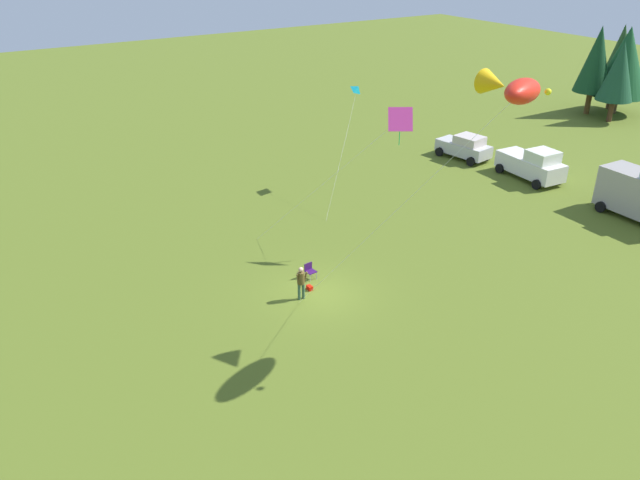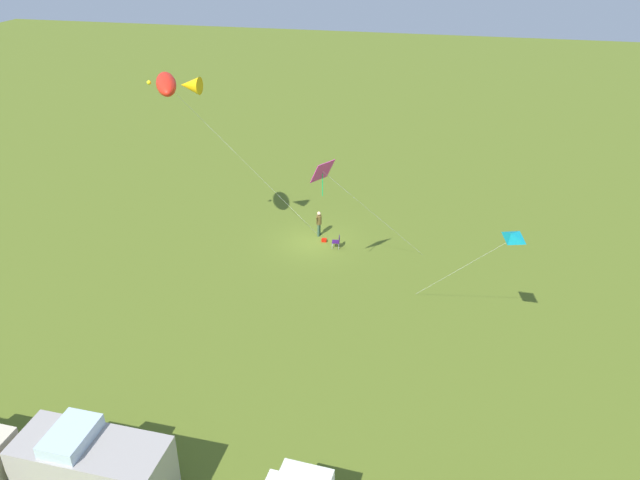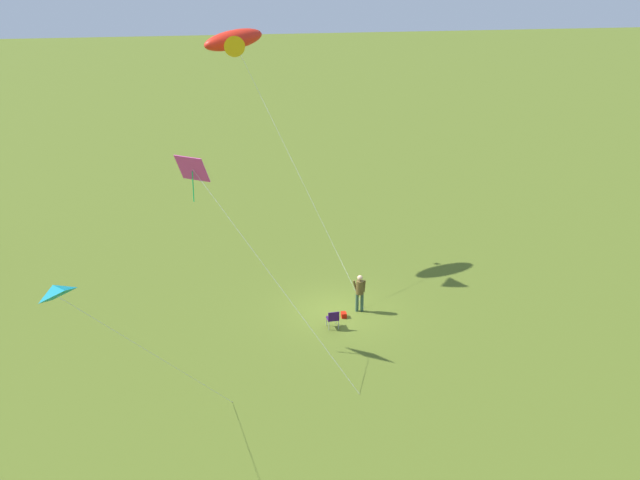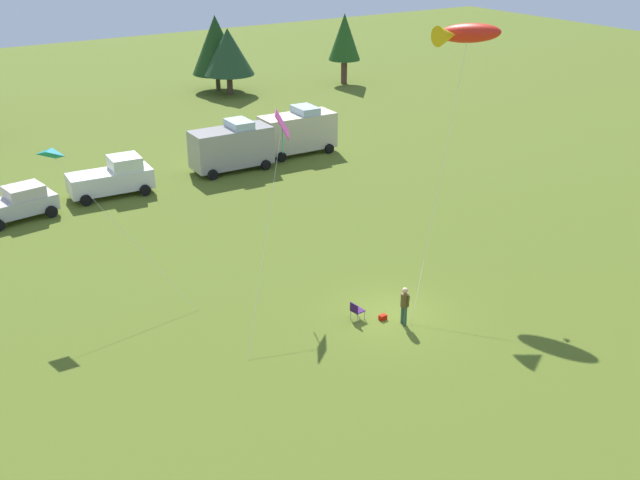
{
  "view_description": "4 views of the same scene",
  "coord_description": "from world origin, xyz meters",
  "views": [
    {
      "loc": [
        22.13,
        -13.84,
        16.11
      ],
      "look_at": [
        -2.01,
        1.36,
        1.76
      ],
      "focal_mm": 35.0,
      "sensor_mm": 36.0,
      "label": 1
    },
    {
      "loc": [
        -8.11,
        35.0,
        19.11
      ],
      "look_at": [
        -1.1,
        3.34,
        1.97
      ],
      "focal_mm": 35.0,
      "sensor_mm": 36.0,
      "label": 2
    },
    {
      "loc": [
        -35.28,
        5.05,
        17.62
      ],
      "look_at": [
        -1.7,
        1.04,
        4.14
      ],
      "focal_mm": 50.0,
      "sensor_mm": 36.0,
      "label": 3
    },
    {
      "loc": [
        -18.14,
        -22.24,
        16.31
      ],
      "look_at": [
        -1.52,
        3.42,
        2.65
      ],
      "focal_mm": 42.0,
      "sensor_mm": 36.0,
      "label": 4
    }
  ],
  "objects": [
    {
      "name": "kite_large_fish",
      "position": [
        6.87,
        4.07,
        10.89
      ],
      "size": [
        8.3,
        6.91,
        11.5
      ],
      "color": "red",
      "rests_on": "ground"
    },
    {
      "name": "backpack_on_grass",
      "position": [
        -0.6,
        -0.15,
        0.11
      ],
      "size": [
        0.33,
        0.23,
        0.22
      ],
      "primitive_type": "cube",
      "rotation": [
        0.0,
        0.0,
        3.17
      ],
      "color": "red",
      "rests_on": "ground"
    },
    {
      "name": "kite_delta_teal",
      "position": [
        -10.99,
        9.96,
        6.65
      ],
      "size": [
        4.64,
        5.68,
        6.99
      ],
      "color": "#0D8495",
      "rests_on": "ground"
    },
    {
      "name": "kite_diamond_rainbow",
      "position": [
        -1.91,
        5.96,
        7.27
      ],
      "size": [
        5.76,
        6.58,
        7.97
      ],
      "color": "#D93998",
      "rests_on": "ground"
    },
    {
      "name": "folding_chair",
      "position": [
        -1.58,
        0.46,
        0.49
      ],
      "size": [
        0.53,
        0.53,
        0.82
      ],
      "rotation": [
        0.0,
        0.0,
        6.4
      ],
      "color": "#30104C",
      "rests_on": "ground"
    },
    {
      "name": "person_kite_flyer",
      "position": [
        -0.08,
        -0.92,
        1.02
      ],
      "size": [
        0.37,
        0.59,
        1.74
      ],
      "rotation": [
        0.0,
        0.0,
        6.18
      ],
      "color": "#34543D",
      "rests_on": "ground"
    },
    {
      "name": "ground_plane",
      "position": [
        0.0,
        0.0,
        0.0
      ],
      "size": [
        160.0,
        160.0,
        0.0
      ],
      "primitive_type": "plane",
      "color": "#54661F"
    }
  ]
}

